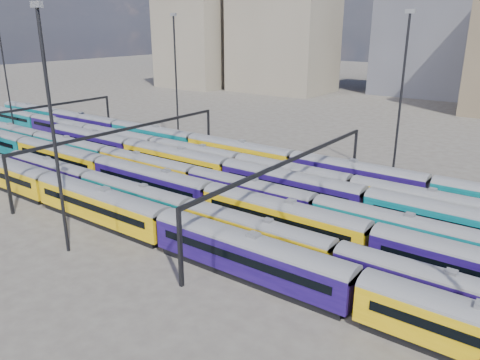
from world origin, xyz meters
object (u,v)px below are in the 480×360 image
Objects in this scene: rake_1 at (254,230)px; rake_2 at (210,195)px; mast_2 at (52,125)px; rake_0 at (100,202)px.

rake_2 is at bearing 154.29° from rake_1.
rake_0 is at bearing 113.69° from mast_2.
mast_2 is at bearing -66.31° from rake_0.
rake_1 is 23.38m from mast_2.
rake_0 reaches higher than rake_2.
rake_0 is 4.32× the size of mast_2.
rake_0 is at bearing -165.62° from rake_1.
rake_0 is 20.13m from rake_1.
rake_0 is 1.17× the size of rake_1.
rake_0 is 13.53m from rake_2.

